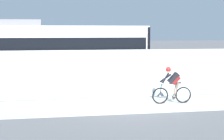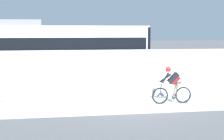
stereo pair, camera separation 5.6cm
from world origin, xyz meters
The scene contains 8 objects.
ground_plane centered at (0.00, 0.00, 0.00)m, with size 200.00×200.00×0.00m, color slate.
bike_path_deck centered at (0.00, 0.00, 0.01)m, with size 32.00×3.20×0.01m, color silver.
glass_parapet centered at (0.00, 1.85, 0.56)m, with size 32.00×0.05×1.12m, color silver.
concrete_barrier_wall centered at (0.00, 3.65, 1.08)m, with size 32.00×0.36×2.16m, color silver.
tram_rail_near centered at (0.00, 6.13, 0.00)m, with size 32.00×0.08×0.01m, color #595654.
tram_rail_far centered at (0.00, 7.57, 0.00)m, with size 32.00×0.08×0.01m, color #595654.
tram centered at (-3.22, 6.85, 1.89)m, with size 11.06×2.54×3.81m.
cyclist_on_bike centered at (1.71, 0.00, 0.78)m, with size 1.77×0.58×1.61m.
Camera 2 is at (-3.31, -14.07, 3.12)m, focal length 55.18 mm.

